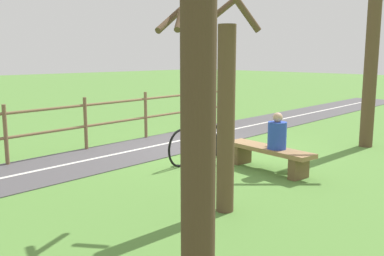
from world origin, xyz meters
TOP-DOWN VIEW (x-y plane):
  - ground_plane at (0.00, 0.00)m, footprint 80.00×80.00m
  - paved_path at (0.85, 4.00)m, footprint 4.37×36.06m
  - path_centre_line at (0.85, 4.00)m, footprint 2.18×31.94m
  - bench at (-2.11, 0.65)m, footprint 1.91×0.63m
  - person_seated at (-2.30, 0.66)m, footprint 0.37×0.37m
  - bicycle at (-0.66, 1.14)m, footprint 0.37×1.78m
  - backpack at (-0.55, 0.38)m, footprint 0.39×0.29m
  - fence_roadside at (1.74, 4.03)m, footprint 1.37×15.03m
  - tree_far_right at (-4.71, 5.11)m, footprint 1.47×1.19m
  - tree_mid_field at (-2.90, 2.87)m, footprint 1.34×1.33m
  - tree_by_path at (-2.43, -2.80)m, footprint 1.45×1.46m

SIDE VIEW (x-z plane):
  - ground_plane at x=0.00m, z-range 0.00..0.00m
  - paved_path at x=0.85m, z-range 0.00..0.02m
  - path_centre_line at x=0.85m, z-range 0.02..0.02m
  - backpack at x=-0.55m, z-range 0.00..0.45m
  - bench at x=-2.11m, z-range 0.09..0.54m
  - bicycle at x=-0.66m, z-range -0.07..0.86m
  - fence_roadside at x=1.74m, z-range 0.11..1.32m
  - person_seated at x=-2.30m, z-range 0.40..1.07m
  - tree_mid_field at x=-2.90m, z-range -0.13..3.27m
  - tree_far_right at x=-4.71m, z-range -0.20..4.15m
  - tree_by_path at x=-2.43m, z-range -0.20..5.04m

